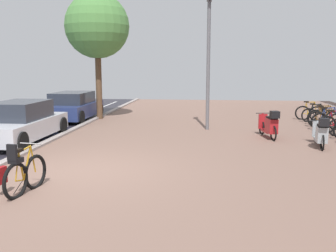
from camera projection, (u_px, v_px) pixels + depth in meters
The scene contains 14 objects.
ground at pixel (143, 173), 9.10m from camera, with size 21.00×40.00×0.13m.
bicycle_foreground at pixel (23, 174), 7.57m from camera, with size 0.76×1.41×1.12m.
bicycle_rack_05 at pixel (335, 124), 14.42m from camera, with size 1.37×0.48×0.98m.
bicycle_rack_06 at pixel (328, 121), 15.12m from camera, with size 1.42×0.48×1.01m.
bicycle_rack_07 at pixel (325, 119), 15.81m from camera, with size 1.40×0.48×0.99m.
bicycle_rack_08 at pixel (323, 117), 16.49m from camera, with size 1.35×0.48×0.96m.
bicycle_rack_09 at pixel (316, 115), 17.19m from camera, with size 1.29×0.48×0.94m.
bicycle_rack_10 at pixel (309, 113), 17.89m from camera, with size 1.32×0.47×0.98m.
scooter_near at pixel (321, 133), 11.80m from camera, with size 0.58×1.73×1.03m.
scooter_mid at pixel (270, 125), 13.31m from camera, with size 0.64×1.81×1.07m.
parked_car_near at pixel (21, 123), 12.84m from camera, with size 1.86×4.26×1.37m.
parked_car_far at pixel (73, 106), 18.07m from camera, with size 1.96×4.08×1.32m.
lamp_post at pixel (208, 56), 14.81m from camera, with size 0.20×0.52×5.25m.
street_tree at pixel (97, 26), 17.69m from camera, with size 3.05×3.05×5.97m.
Camera 1 is at (2.94, -8.70, 2.57)m, focal length 39.95 mm.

